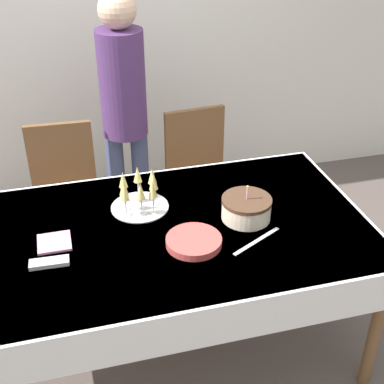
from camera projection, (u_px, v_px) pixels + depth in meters
The scene contains 12 objects.
ground_plane at pixel (168, 344), 2.94m from camera, with size 12.00×12.00×0.00m, color #564C47.
wall_back at pixel (107, 19), 3.66m from camera, with size 8.00×0.05×2.70m.
dining_table at pixel (164, 246), 2.58m from camera, with size 1.98×1.13×0.78m.
dining_chair_far_left at pixel (66, 194), 3.30m from camera, with size 0.44×0.44×0.94m.
dining_chair_far_right at pixel (200, 176), 3.49m from camera, with size 0.45×0.45×0.94m.
birthday_cake at pixel (246, 208), 2.58m from camera, with size 0.24×0.24×0.18m.
champagne_tray at pixel (139, 191), 2.64m from camera, with size 0.29×0.29×0.18m.
plate_stack_main at pixel (194, 241), 2.42m from camera, with size 0.26×0.26×0.03m.
cake_knife at pixel (257, 241), 2.45m from camera, with size 0.27×0.16×0.00m.
fork_pile at pixel (49, 263), 2.30m from camera, with size 0.17×0.07×0.02m.
napkin_pile at pixel (54, 242), 2.43m from camera, with size 0.15×0.15×0.01m.
person_standing at pixel (124, 103), 3.25m from camera, with size 0.28×0.28×1.68m.
Camera 1 is at (-0.40, -2.03, 2.25)m, focal length 50.00 mm.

